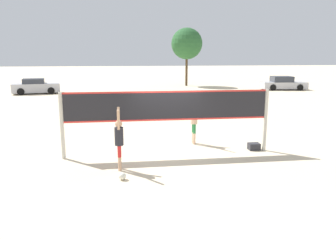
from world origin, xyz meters
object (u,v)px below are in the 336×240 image
player_spiker (119,138)px  parked_car_near (36,87)px  player_blocker (194,118)px  parked_car_mid (283,84)px  gear_bag (254,146)px  tree_left_cluster (187,44)px  volleyball (122,176)px  volleyball_net (168,111)px

player_spiker → parked_car_near: (-8.09, 22.60, -0.40)m
player_blocker → parked_car_mid: 24.44m
gear_bag → tree_left_cluster: bearing=84.6°
volleyball → parked_car_near: bearing=109.2°
player_spiker → parked_car_mid: bearing=-36.9°
player_blocker → tree_left_cluster: (4.72, 25.83, 3.85)m
parked_car_mid → tree_left_cluster: bearing=154.7°
volleyball → parked_car_near: size_ratio=0.05×
volleyball_net → volleyball: bearing=-125.9°
player_spiker → gear_bag: size_ratio=4.69×
volleyball → volleyball_net: bearing=54.1°
player_spiker → parked_car_mid: (17.10, 22.76, -0.42)m
volleyball_net → player_spiker: size_ratio=3.80×
player_blocker → player_spiker: bearing=-47.5°
volleyball_net → parked_car_mid: volleyball_net is taller
gear_bag → parked_car_near: (-13.26, 21.04, 0.52)m
gear_bag → tree_left_cluster: (2.58, 27.05, 4.81)m
volleyball_net → player_spiker: bearing=-140.9°
parked_car_near → tree_left_cluster: size_ratio=0.67×
volleyball → parked_car_near: 24.88m
tree_left_cluster → volleyball: bearing=-104.6°
player_blocker → parked_car_near: size_ratio=0.46×
player_blocker → parked_car_mid: size_ratio=0.43×
gear_bag → tree_left_cluster: size_ratio=0.06×
volleyball → player_spiker: bearing=94.9°
parked_car_near → volleyball: bearing=-81.2°
player_spiker → gear_bag: bearing=-73.1°
player_spiker → volleyball: player_spiker is taller
volleyball_net → tree_left_cluster: bearing=77.6°
player_blocker → parked_car_near: bearing=-150.7°
parked_car_mid → tree_left_cluster: tree_left_cluster is taller
parked_car_near → player_spiker: bearing=-80.7°
volleyball_net → gear_bag: volleyball_net is taller
volleyball_net → parked_car_mid: (15.33, 21.32, -1.00)m
player_spiker → tree_left_cluster: tree_left_cluster is taller
gear_bag → parked_car_mid: parked_car_mid is taller
volleyball_net → tree_left_cluster: size_ratio=1.13×
player_blocker → tree_left_cluster: bearing=169.7°
parked_car_mid → player_blocker: bearing=-118.4°
player_blocker → volleyball: player_blocker is taller
player_spiker → volleyball: 1.30m
volleyball → tree_left_cluster: bearing=75.4°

